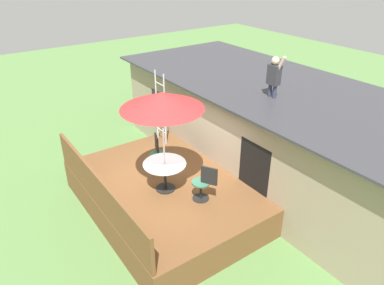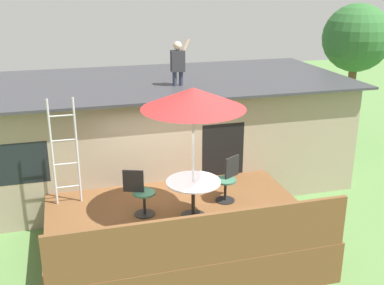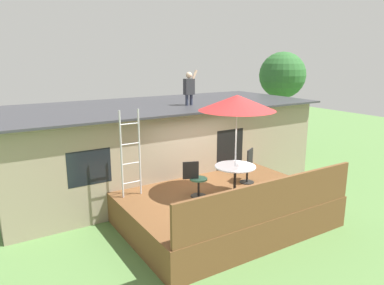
{
  "view_description": "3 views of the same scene",
  "coord_description": "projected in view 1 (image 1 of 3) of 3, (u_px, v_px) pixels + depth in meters",
  "views": [
    {
      "loc": [
        6.7,
        -3.93,
        6.03
      ],
      "look_at": [
        0.12,
        0.71,
        1.78
      ],
      "focal_mm": 33.86,
      "sensor_mm": 36.0,
      "label": 1
    },
    {
      "loc": [
        -1.95,
        -8.02,
        5.16
      ],
      "look_at": [
        0.48,
        0.72,
        1.99
      ],
      "focal_mm": 44.09,
      "sensor_mm": 36.0,
      "label": 2
    },
    {
      "loc": [
        -5.27,
        -6.99,
        4.23
      ],
      "look_at": [
        -0.38,
        0.87,
        2.02
      ],
      "focal_mm": 33.57,
      "sensor_mm": 36.0,
      "label": 3
    }
  ],
  "objects": [
    {
      "name": "patio_chair_left",
      "position": [
        158.0,
        153.0,
        9.67
      ],
      "size": [
        0.6,
        0.44,
        0.92
      ],
      "rotation": [
        0.0,
        0.0,
        -0.36
      ],
      "color": "black",
      "rests_on": "deck"
    },
    {
      "name": "deck",
      "position": [
        167.0,
        194.0,
        9.48
      ],
      "size": [
        5.06,
        3.69,
        0.8
      ],
      "primitive_type": "cube",
      "color": "brown",
      "rests_on": "ground"
    },
    {
      "name": "deck_railing",
      "position": [
        98.0,
        191.0,
        8.16
      ],
      "size": [
        4.96,
        0.08,
        0.9
      ],
      "primitive_type": "cube",
      "color": "brown",
      "rests_on": "deck"
    },
    {
      "name": "ground_plane",
      "position": [
        168.0,
        207.0,
        9.66
      ],
      "size": [
        40.0,
        40.0,
        0.0
      ],
      "primitive_type": "plane",
      "color": "#567F42"
    },
    {
      "name": "step_ladder",
      "position": [
        161.0,
        108.0,
        10.8
      ],
      "size": [
        0.52,
        0.04,
        2.2
      ],
      "color": "silver",
      "rests_on": "deck"
    },
    {
      "name": "house",
      "position": [
        268.0,
        127.0,
        10.86
      ],
      "size": [
        10.5,
        4.5,
        2.72
      ],
      "color": "gray",
      "rests_on": "ground"
    },
    {
      "name": "patio_chair_right",
      "position": [
        204.0,
        183.0,
        8.42
      ],
      "size": [
        0.58,
        0.44,
        0.92
      ],
      "rotation": [
        0.0,
        0.0,
        -2.61
      ],
      "color": "black",
      "rests_on": "deck"
    },
    {
      "name": "patio_umbrella",
      "position": [
        162.0,
        101.0,
        7.91
      ],
      "size": [
        1.9,
        1.9,
        2.54
      ],
      "color": "silver",
      "rests_on": "deck"
    },
    {
      "name": "patio_table",
      "position": [
        165.0,
        169.0,
        8.74
      ],
      "size": [
        1.04,
        1.04,
        0.74
      ],
      "color": "black",
      "rests_on": "deck"
    },
    {
      "name": "person_figure",
      "position": [
        274.0,
        74.0,
        9.01
      ],
      "size": [
        0.47,
        0.2,
        1.11
      ],
      "color": "#33384C",
      "rests_on": "house"
    }
  ]
}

